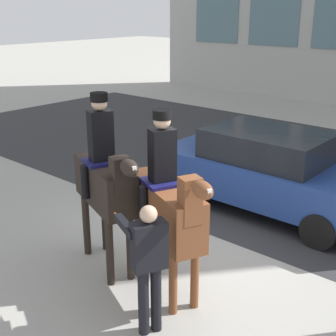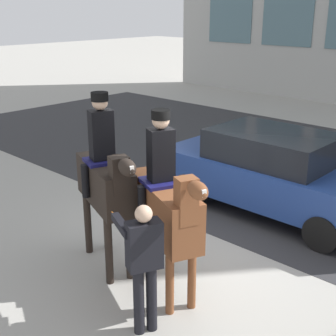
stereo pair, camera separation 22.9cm
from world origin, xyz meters
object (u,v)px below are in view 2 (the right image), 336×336
at_px(mounted_horse_companion, 164,205).
at_px(pedestrian_bystander, 143,259).
at_px(street_car_near_lane, 275,172).
at_px(mounted_horse_lead, 106,180).

distance_m(mounted_horse_companion, pedestrian_bystander, 0.96).
relative_size(pedestrian_bystander, street_car_near_lane, 0.38).
bearing_deg(street_car_near_lane, mounted_horse_companion, -84.85).
bearing_deg(pedestrian_bystander, street_car_near_lane, -55.32).
relative_size(mounted_horse_companion, pedestrian_bystander, 1.52).
xyz_separation_m(mounted_horse_companion, street_car_near_lane, (-0.30, 3.29, -0.48)).
height_order(mounted_horse_companion, street_car_near_lane, mounted_horse_companion).
bearing_deg(pedestrian_bystander, mounted_horse_lead, -0.42).
bearing_deg(mounted_horse_companion, pedestrian_bystander, -38.44).
bearing_deg(pedestrian_bystander, mounted_horse_companion, -37.29).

